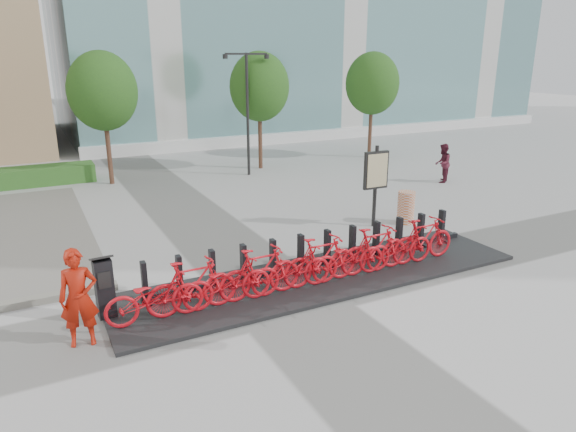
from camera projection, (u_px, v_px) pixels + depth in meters
name	position (u px, v px, depth m)	size (l,w,h in m)	color
ground	(278.00, 295.00, 10.93)	(120.00, 120.00, 0.00)	#A9A9A9
hedge_b	(12.00, 178.00, 19.85)	(6.00, 1.20, 0.70)	#2F6E21
tree_1	(103.00, 91.00, 19.39)	(2.60, 2.60, 5.10)	#553120
tree_2	(259.00, 87.00, 22.23)	(2.60, 2.60, 5.10)	#553120
tree_3	(372.00, 84.00, 24.85)	(2.60, 2.60, 5.10)	#553120
streetlamp	(247.00, 100.00, 21.08)	(2.00, 0.20, 5.00)	black
dock_pad	(324.00, 276.00, 11.74)	(9.60, 2.40, 0.08)	black
dock_rail_posts	(316.00, 250.00, 12.03)	(8.02, 0.50, 0.85)	black
bike_0	(155.00, 296.00, 9.58)	(0.65, 1.86, 0.98)	red
bike_1	(192.00, 286.00, 9.88)	(0.51, 1.81, 1.09)	red
bike_2	(227.00, 282.00, 10.21)	(0.65, 1.86, 0.98)	red
bike_3	(260.00, 272.00, 10.51)	(0.51, 1.81, 1.09)	red
bike_4	(291.00, 268.00, 10.84)	(0.65, 1.86, 0.98)	red
bike_5	(321.00, 260.00, 11.14)	(0.51, 1.81, 1.09)	red
bike_6	(348.00, 257.00, 11.47)	(0.65, 1.86, 0.98)	red
bike_7	(375.00, 249.00, 11.77)	(0.51, 1.81, 1.09)	red
bike_8	(399.00, 246.00, 12.10)	(0.65, 1.86, 0.98)	red
bike_9	(423.00, 240.00, 12.40)	(0.51, 1.81, 1.09)	red
kiosk	(104.00, 287.00, 9.68)	(0.41, 0.36, 1.28)	black
worker_red	(79.00, 298.00, 8.81)	(0.65, 0.42, 1.77)	#A31708
pedestrian	(443.00, 163.00, 20.47)	(0.76, 0.59, 1.55)	#4F1827
construction_barrel	(406.00, 207.00, 15.49)	(0.51, 0.51, 0.99)	#D65C1E
map_sign	(376.00, 174.00, 14.88)	(0.79, 0.14, 2.42)	black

